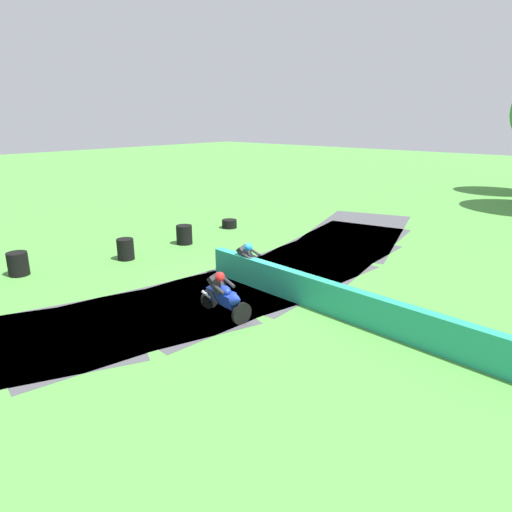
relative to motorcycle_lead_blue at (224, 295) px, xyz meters
name	(u,v)px	position (x,y,z in m)	size (l,w,h in m)	color
ground_plane	(252,285)	(-1.08, 2.35, -0.64)	(120.00, 120.00, 0.00)	#4C933D
track_asphalt	(235,279)	(-1.87, 2.41, -0.64)	(8.57, 26.62, 0.01)	#47474C
safety_barrier	(418,327)	(4.56, 1.90, -0.19)	(0.30, 14.56, 0.90)	#239375
motorcycle_lead_blue	(224,295)	(0.00, 0.00, 0.00)	(1.70, 0.94, 1.43)	black
motorcycle_chase_black	(250,263)	(-1.33, 2.56, 0.00)	(1.69, 0.83, 1.43)	black
tire_stack_near	(18,264)	(-7.72, -2.14, -0.24)	(0.68, 0.68, 0.80)	black
tire_stack_mid_a	(126,249)	(-6.50, 1.29, -0.24)	(0.63, 0.63, 0.80)	black
tire_stack_mid_b	(184,235)	(-6.51, 4.19, -0.24)	(0.67, 0.67, 0.80)	black
tire_stack_far	(229,224)	(-7.10, 7.52, -0.44)	(0.72, 0.72, 0.40)	black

